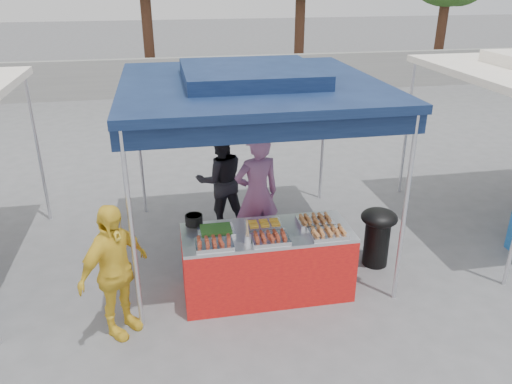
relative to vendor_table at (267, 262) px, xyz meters
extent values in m
plane|color=slate|center=(0.00, 0.10, -0.43)|extent=(80.00, 80.00, 0.00)
cube|color=gray|center=(0.00, 11.10, 0.17)|extent=(40.00, 0.25, 1.20)
cylinder|color=silver|center=(-1.50, -0.40, 0.72)|extent=(0.05, 0.05, 2.30)
cylinder|color=silver|center=(1.50, -0.40, 0.72)|extent=(0.05, 0.05, 2.30)
cylinder|color=silver|center=(-1.50, 2.60, 0.72)|extent=(0.05, 0.05, 2.30)
cylinder|color=silver|center=(1.50, 2.60, 0.72)|extent=(0.05, 0.05, 2.30)
cube|color=#122348|center=(0.00, 1.10, 1.92)|extent=(3.20, 3.20, 0.10)
cube|color=#122348|center=(0.00, 1.10, 2.05)|extent=(1.65, 1.65, 0.18)
cube|color=#122348|center=(0.00, -0.40, 1.77)|extent=(3.20, 0.04, 0.25)
cylinder|color=silver|center=(-3.00, 2.60, 0.72)|extent=(0.05, 0.05, 2.30)
cylinder|color=silver|center=(3.00, 2.60, 0.72)|extent=(0.05, 0.05, 2.30)
cylinder|color=#48291B|center=(-1.41, 13.15, 1.83)|extent=(0.36, 0.36, 4.52)
cylinder|color=#48291B|center=(4.01, 13.33, 1.66)|extent=(0.36, 0.36, 4.17)
cylinder|color=#48291B|center=(9.51, 13.08, 1.45)|extent=(0.36, 0.36, 3.75)
cube|color=red|center=(0.00, 0.00, -0.02)|extent=(2.00, 0.80, 0.81)
cube|color=silver|center=(0.00, 0.00, 0.40)|extent=(2.00, 0.80, 0.04)
cube|color=silver|center=(-0.65, -0.24, 0.45)|extent=(0.42, 0.30, 0.05)
cube|color=maroon|center=(-0.65, -0.24, 0.49)|extent=(0.35, 0.25, 0.02)
cube|color=silver|center=(-0.01, -0.24, 0.45)|extent=(0.42, 0.30, 0.05)
cube|color=maroon|center=(-0.01, -0.24, 0.49)|extent=(0.35, 0.25, 0.02)
cube|color=silver|center=(0.67, -0.24, 0.45)|extent=(0.42, 0.30, 0.05)
cube|color=#C37B43|center=(0.67, -0.24, 0.49)|extent=(0.35, 0.25, 0.02)
cube|color=silver|center=(-0.60, 0.05, 0.45)|extent=(0.42, 0.30, 0.05)
cube|color=#2E6121|center=(-0.60, 0.05, 0.49)|extent=(0.35, 0.25, 0.02)
cube|color=silver|center=(-0.01, 0.11, 0.45)|extent=(0.42, 0.30, 0.05)
cube|color=gold|center=(-0.01, 0.11, 0.49)|extent=(0.35, 0.25, 0.02)
cube|color=silver|center=(0.61, 0.09, 0.45)|extent=(0.42, 0.30, 0.05)
cube|color=#C37B43|center=(0.61, 0.09, 0.49)|extent=(0.35, 0.25, 0.02)
cylinder|color=black|center=(-0.83, 0.33, 0.49)|extent=(0.21, 0.21, 0.12)
cylinder|color=silver|center=(-0.27, -0.23, 0.47)|extent=(0.08, 0.08, 0.10)
cylinder|color=black|center=(1.58, 0.37, -0.10)|extent=(0.33, 0.33, 0.65)
ellipsoid|color=black|center=(1.58, 0.37, 0.28)|extent=(0.48, 0.48, 0.22)
cube|color=#1642B5|center=(-0.44, 0.78, -0.28)|extent=(0.49, 0.34, 0.29)
cube|color=#1642B5|center=(0.27, 0.67, -0.29)|extent=(0.46, 0.32, 0.27)
cube|color=#1642B5|center=(0.27, 0.67, -0.02)|extent=(0.43, 0.30, 0.26)
imported|color=#99618F|center=(0.07, 1.02, 0.44)|extent=(0.70, 0.53, 1.73)
imported|color=black|center=(-0.32, 1.86, 0.35)|extent=(0.83, 0.68, 1.55)
imported|color=yellow|center=(-1.72, -0.42, 0.34)|extent=(0.89, 0.90, 1.53)
camera|label=1|loc=(-1.09, -5.05, 3.20)|focal=35.00mm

